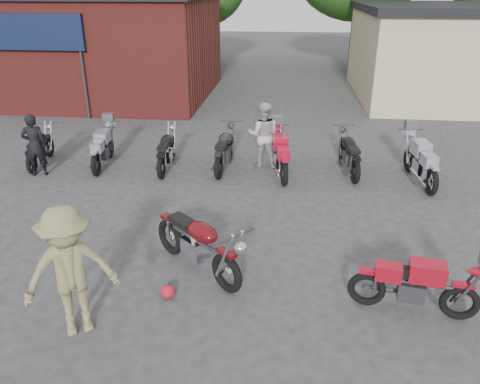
# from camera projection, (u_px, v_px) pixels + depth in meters

# --- Properties ---
(ground) EXTENTS (90.00, 90.00, 0.00)m
(ground) POSITION_uv_depth(u_px,v_px,m) (248.00, 292.00, 7.45)
(ground) COLOR #313134
(brick_building) EXTENTS (12.00, 8.00, 4.00)m
(brick_building) POSITION_uv_depth(u_px,v_px,m) (70.00, 47.00, 20.22)
(brick_building) COLOR maroon
(brick_building) RESTS_ON ground
(tree_1) EXTENTS (5.92, 5.92, 7.40)m
(tree_1) POSITION_uv_depth(u_px,v_px,m) (195.00, 0.00, 26.41)
(tree_1) COLOR #245316
(tree_1) RESTS_ON ground
(vintage_motorcycle) EXTENTS (2.07, 1.95, 1.24)m
(vintage_motorcycle) POSITION_uv_depth(u_px,v_px,m) (198.00, 240.00, 7.73)
(vintage_motorcycle) COLOR #560A0F
(vintage_motorcycle) RESTS_ON ground
(sportbike) EXTENTS (1.87, 0.87, 1.05)m
(sportbike) POSITION_uv_depth(u_px,v_px,m) (417.00, 283.00, 6.80)
(sportbike) COLOR #A70D1F
(sportbike) RESTS_ON ground
(helmet) EXTENTS (0.30, 0.30, 0.21)m
(helmet) POSITION_uv_depth(u_px,v_px,m) (168.00, 292.00, 7.29)
(helmet) COLOR #B61324
(helmet) RESTS_ON ground
(person_dark) EXTENTS (0.67, 0.53, 1.60)m
(person_dark) POSITION_uv_depth(u_px,v_px,m) (35.00, 145.00, 11.74)
(person_dark) COLOR black
(person_dark) RESTS_ON ground
(person_light) EXTENTS (0.87, 0.70, 1.74)m
(person_light) POSITION_uv_depth(u_px,v_px,m) (263.00, 135.00, 12.29)
(person_light) COLOR #ACABA8
(person_light) RESTS_ON ground
(person_tan) EXTENTS (1.44, 1.24, 1.93)m
(person_tan) POSITION_uv_depth(u_px,v_px,m) (70.00, 272.00, 6.25)
(person_tan) COLOR olive
(person_tan) RESTS_ON ground
(row_bike_0) EXTENTS (0.83, 1.87, 1.05)m
(row_bike_0) POSITION_uv_depth(u_px,v_px,m) (40.00, 146.00, 12.55)
(row_bike_0) COLOR black
(row_bike_0) RESTS_ON ground
(row_bike_1) EXTENTS (0.86, 2.00, 1.12)m
(row_bike_1) POSITION_uv_depth(u_px,v_px,m) (102.00, 146.00, 12.43)
(row_bike_1) COLOR gray
(row_bike_1) RESTS_ON ground
(row_bike_2) EXTENTS (0.73, 1.96, 1.12)m
(row_bike_2) POSITION_uv_depth(u_px,v_px,m) (166.00, 148.00, 12.24)
(row_bike_2) COLOR black
(row_bike_2) RESTS_ON ground
(row_bike_3) EXTENTS (0.79, 2.08, 1.18)m
(row_bike_3) POSITION_uv_depth(u_px,v_px,m) (225.00, 147.00, 12.24)
(row_bike_3) COLOR black
(row_bike_3) RESTS_ON ground
(row_bike_4) EXTENTS (0.97, 2.12, 1.18)m
(row_bike_4) POSITION_uv_depth(u_px,v_px,m) (281.00, 152.00, 11.88)
(row_bike_4) COLOR #BA0F2F
(row_bike_4) RESTS_ON ground
(row_bike_5) EXTENTS (0.88, 2.05, 1.15)m
(row_bike_5) POSITION_uv_depth(u_px,v_px,m) (349.00, 151.00, 11.98)
(row_bike_5) COLOR black
(row_bike_5) RESTS_ON ground
(row_bike_6) EXTENTS (0.90, 2.14, 1.21)m
(row_bike_6) POSITION_uv_depth(u_px,v_px,m) (421.00, 159.00, 11.38)
(row_bike_6) COLOR #9599A3
(row_bike_6) RESTS_ON ground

